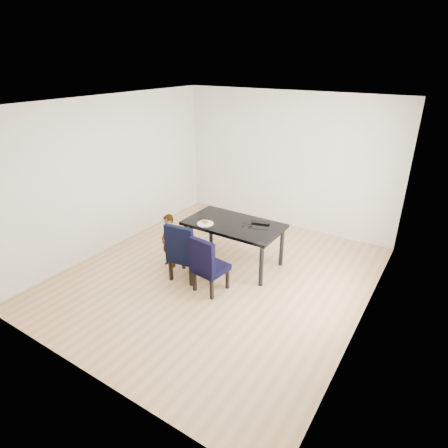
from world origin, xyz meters
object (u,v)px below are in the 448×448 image
Objects in this scene: laptop at (261,221)px; child at (169,241)px; chair_right at (211,263)px; plate at (205,224)px; dining_table at (234,243)px; chair_left at (186,250)px.

child is at bearing 22.26° from laptop.
chair_right is 1.02m from child.
plate is (0.48, 0.37, 0.29)m from child.
laptop is (1.22, 0.93, 0.30)m from child.
dining_table is 0.88m from chair_left.
chair_right is 0.84m from plate.
chair_right is at bearing -1.33° from child.
child reaches higher than dining_table.
dining_table is 0.88m from chair_right.
dining_table is 0.61m from plate.
chair_left is at bearing -92.16° from plate.
child is 3.03× the size of laptop.
chair_left is 0.54m from chair_right.
dining_table is at bearing 55.13° from chair_left.
dining_table is at bearing 48.27° from child.
chair_left is 0.57m from plate.
chair_left reaches higher than child.
chair_right is 3.38× the size of plate.
child is at bearing 156.51° from chair_left.
plate is (0.02, 0.50, 0.27)m from chair_left.
chair_left is at bearing -4.46° from child.
chair_right is at bearing 63.71° from laptop.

